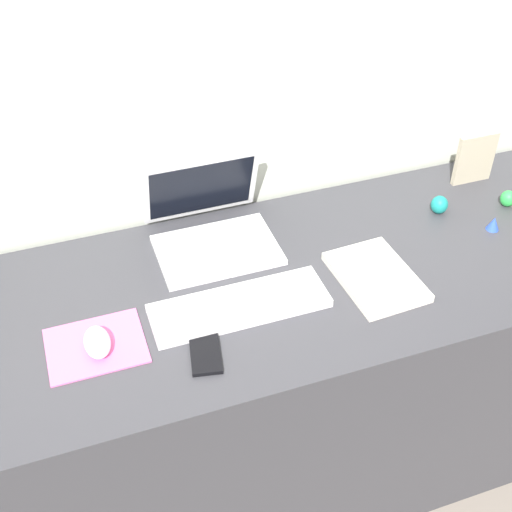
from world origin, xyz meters
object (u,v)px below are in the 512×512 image
Objects in this scene: toy_figurine_green at (508,198)px; keyboard at (240,306)px; mouse at (97,342)px; laptop at (210,222)px; toy_figurine_teal at (439,205)px; toy_figurine_blue at (494,224)px; notebook_pad at (376,277)px; picture_frame at (475,159)px; cell_phone at (205,351)px.

keyboard is at bearing -170.05° from toy_figurine_green.
mouse is 2.10× the size of toy_figurine_green.
laptop is 5.94× the size of toy_figurine_teal.
toy_figurine_blue is at bearing 4.21° from mouse.
picture_frame reaches higher than notebook_pad.
cell_phone is 0.99m from picture_frame.
mouse is 0.23m from cell_phone.
laptop is at bearing 82.83° from cell_phone.
picture_frame is 2.97× the size of toy_figurine_teal.
notebook_pad is 0.39m from toy_figurine_blue.
notebook_pad is at bearing -161.83° from toy_figurine_green.
toy_figurine_blue is at bearing 22.09° from cell_phone.
mouse is 0.40× the size of notebook_pad.
toy_figurine_teal is at bearing 31.80° from cell_phone.
toy_figurine_green reaches higher than toy_figurine_blue.
toy_figurine_green reaches higher than mouse.
mouse is 0.64× the size of picture_frame.
picture_frame is 0.15m from toy_figurine_green.
picture_frame is at bearing 0.67° from laptop.
laptop reaches higher than toy_figurine_teal.
toy_figurine_green is (1.15, 0.16, 0.00)m from mouse.
toy_figurine_blue is at bearing -16.62° from laptop.
toy_figurine_teal is (0.74, 0.28, 0.02)m from cell_phone.
laptop is at bearing 40.68° from mouse.
toy_figurine_green reaches higher than notebook_pad.
cell_phone is 0.85× the size of picture_frame.
cell_phone is (0.21, -0.09, -0.02)m from mouse.
toy_figurine_teal is 1.11× the size of toy_figurine_green.
toy_figurine_green is at bearing -78.97° from picture_frame.
toy_figurine_blue is at bearing -50.87° from toy_figurine_teal.
laptop is 2.00× the size of picture_frame.
picture_frame is at bearing 101.03° from toy_figurine_green.
picture_frame is at bearing 71.93° from toy_figurine_blue.
toy_figurine_teal is at bearing 30.64° from notebook_pad.
toy_figurine_teal reaches higher than notebook_pad.
cell_phone is 0.97m from toy_figurine_green.
laptop reaches higher than mouse.
laptop is 0.28m from keyboard.
toy_figurine_green is at bearing 7.96° from mouse.
notebook_pad is 6.43× the size of toy_figurine_blue.
keyboard is at bearing 174.55° from notebook_pad.
picture_frame is at bearing 14.92° from mouse.
toy_figurine_teal reaches higher than keyboard.
mouse is at bearing -168.47° from toy_figurine_teal.
notebook_pad is (0.33, -0.29, -0.04)m from laptop.
toy_figurine_teal is 0.20m from toy_figurine_green.
cell_phone is (-0.12, -0.38, -0.05)m from laptop.
mouse is at bearing -175.79° from toy_figurine_blue.
toy_figurine_teal is at bearing 170.13° from toy_figurine_green.
mouse is at bearing 177.09° from notebook_pad.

